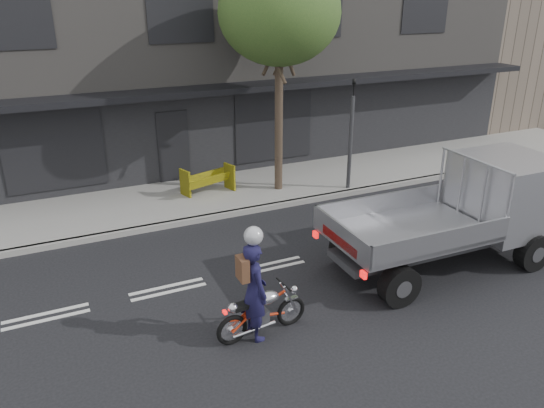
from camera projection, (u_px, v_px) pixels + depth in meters
The scene contains 11 objects.
ground at pixel (271, 266), 12.15m from camera, with size 80.00×80.00×0.00m, color black.
sidewalk at pixel (206, 196), 16.08m from camera, with size 32.00×3.20×0.15m, color gray.
kerb at pixel (224, 215), 14.73m from camera, with size 32.00×0.20×0.15m, color gray.
building_main at pixel (146, 43), 20.14m from camera, with size 26.00×10.00×8.00m, color slate.
building_neighbour at pixel (529, 7), 27.54m from camera, with size 14.00×10.00×10.00m, color brown.
street_tree at pixel (279, 13), 14.55m from camera, with size 3.40×3.40×6.74m.
traffic_light_pole at pixel (351, 141), 15.98m from camera, with size 0.12×0.12×3.50m.
motorcycle at pixel (262, 311), 9.62m from camera, with size 1.82×0.53×0.94m.
rider at pixel (254, 291), 9.39m from camera, with size 0.68×0.45×1.88m, color #17153A.
flatbed_ute at pixel (488, 200), 12.12m from camera, with size 5.43×2.33×2.49m.
construction_barrier at pixel (210, 182), 15.80m from camera, with size 1.51×0.60×0.84m, color yellow, non-canonical shape.
Camera 1 is at (-4.47, -9.74, 5.92)m, focal length 35.00 mm.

